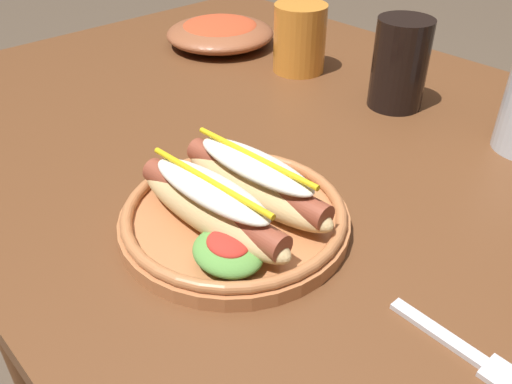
{
  "coord_description": "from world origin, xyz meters",
  "views": [
    {
      "loc": [
        0.4,
        -0.47,
        1.09
      ],
      "look_at": [
        0.07,
        -0.16,
        0.77
      ],
      "focal_mm": 37.39,
      "sensor_mm": 36.0,
      "label": 1
    }
  ],
  "objects_px": {
    "side_bowl": "(220,32)",
    "soda_cup": "(400,64)",
    "fork": "(468,353)",
    "extra_cup": "(300,38)",
    "hot_dog_plate": "(234,208)"
  },
  "relations": [
    {
      "from": "side_bowl",
      "to": "soda_cup",
      "type": "bearing_deg",
      "value": 3.66
    },
    {
      "from": "fork",
      "to": "side_bowl",
      "type": "bearing_deg",
      "value": 156.65
    },
    {
      "from": "fork",
      "to": "soda_cup",
      "type": "bearing_deg",
      "value": 133.75
    },
    {
      "from": "extra_cup",
      "to": "side_bowl",
      "type": "relative_size",
      "value": 0.55
    },
    {
      "from": "fork",
      "to": "extra_cup",
      "type": "relative_size",
      "value": 1.11
    },
    {
      "from": "soda_cup",
      "to": "side_bowl",
      "type": "relative_size",
      "value": 0.64
    },
    {
      "from": "hot_dog_plate",
      "to": "extra_cup",
      "type": "relative_size",
      "value": 2.17
    },
    {
      "from": "extra_cup",
      "to": "fork",
      "type": "bearing_deg",
      "value": -33.5
    },
    {
      "from": "fork",
      "to": "soda_cup",
      "type": "height_order",
      "value": "soda_cup"
    },
    {
      "from": "soda_cup",
      "to": "extra_cup",
      "type": "height_order",
      "value": "soda_cup"
    },
    {
      "from": "hot_dog_plate",
      "to": "extra_cup",
      "type": "distance_m",
      "value": 0.44
    },
    {
      "from": "fork",
      "to": "side_bowl",
      "type": "distance_m",
      "value": 0.75
    },
    {
      "from": "hot_dog_plate",
      "to": "side_bowl",
      "type": "xyz_separation_m",
      "value": [
        -0.43,
        0.34,
        -0.0
      ]
    },
    {
      "from": "soda_cup",
      "to": "extra_cup",
      "type": "xyz_separation_m",
      "value": [
        -0.19,
        -0.0,
        -0.01
      ]
    },
    {
      "from": "fork",
      "to": "extra_cup",
      "type": "height_order",
      "value": "extra_cup"
    }
  ]
}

